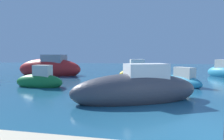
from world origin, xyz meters
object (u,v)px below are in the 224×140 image
at_px(moored_boat_6, 40,81).
at_px(moored_boat_0, 137,90).
at_px(moored_boat_8, 182,80).
at_px(moored_boat_2, 140,73).
at_px(moored_boat_5, 50,68).

bearing_deg(moored_boat_6, moored_boat_0, 156.53).
xyz_separation_m(moored_boat_6, moored_boat_8, (8.66, 2.19, -0.03)).
distance_m(moored_boat_0, moored_boat_2, 8.12).
distance_m(moored_boat_0, moored_boat_5, 12.97).
height_order(moored_boat_5, moored_boat_6, moored_boat_5).
bearing_deg(moored_boat_0, moored_boat_2, -113.76).
height_order(moored_boat_5, moored_boat_8, moored_boat_5).
relative_size(moored_boat_0, moored_boat_2, 1.54).
bearing_deg(moored_boat_5, moored_boat_6, 112.08).
bearing_deg(moored_boat_5, moored_boat_0, 132.73).
height_order(moored_boat_0, moored_boat_5, moored_boat_5).
bearing_deg(moored_boat_2, moored_boat_8, -62.75).
bearing_deg(moored_boat_6, moored_boat_8, -165.96).
bearing_deg(moored_boat_0, moored_boat_8, -143.34).
distance_m(moored_boat_5, moored_boat_8, 12.38).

